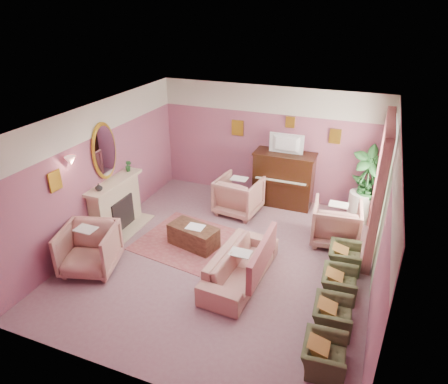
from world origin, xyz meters
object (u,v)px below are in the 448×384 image
(piano, at_px, (284,180))
(floral_armchair_front, at_px, (89,247))
(sofa, at_px, (240,261))
(olive_chair_d, at_px, (345,254))
(television, at_px, (286,143))
(olive_chair_a, at_px, (325,351))
(floral_armchair_right, at_px, (336,221))
(olive_chair_b, at_px, (333,312))
(coffee_table, at_px, (194,236))
(olive_chair_c, at_px, (339,280))
(side_table, at_px, (360,206))
(floral_armchair_left, at_px, (239,194))

(piano, height_order, floral_armchair_front, piano)
(sofa, distance_m, olive_chair_d, 2.01)
(television, relative_size, sofa, 0.40)
(piano, bearing_deg, television, -90.00)
(television, xyz_separation_m, olive_chair_a, (1.72, -4.53, -1.31))
(olive_chair_d, bearing_deg, floral_armchair_right, 108.85)
(piano, height_order, olive_chair_a, piano)
(television, relative_size, olive_chair_a, 1.19)
(floral_armchair_right, relative_size, olive_chair_b, 1.46)
(coffee_table, relative_size, floral_armchair_front, 1.02)
(olive_chair_a, relative_size, olive_chair_c, 1.00)
(olive_chair_b, xyz_separation_m, olive_chair_c, (0.00, 0.82, 0.00))
(sofa, distance_m, olive_chair_c, 1.73)
(television, height_order, floral_armchair_front, television)
(coffee_table, xyz_separation_m, side_table, (3.06, 2.33, 0.12))
(olive_chair_a, height_order, olive_chair_c, same)
(olive_chair_c, xyz_separation_m, olive_chair_d, (0.00, 0.82, 0.00))
(olive_chair_b, distance_m, olive_chair_d, 1.64)
(side_table, bearing_deg, piano, 174.79)
(piano, xyz_separation_m, olive_chair_a, (1.72, -4.58, -0.36))
(olive_chair_b, bearing_deg, olive_chair_d, 90.00)
(piano, distance_m, olive_chair_d, 2.75)
(olive_chair_c, bearing_deg, floral_armchair_right, 99.76)
(olive_chair_c, bearing_deg, olive_chair_b, -90.00)
(television, relative_size, olive_chair_d, 1.19)
(coffee_table, bearing_deg, television, 63.19)
(coffee_table, height_order, floral_armchair_right, floral_armchair_right)
(coffee_table, distance_m, floral_armchair_left, 1.75)
(olive_chair_c, relative_size, olive_chair_d, 1.00)
(piano, xyz_separation_m, floral_armchair_right, (1.43, -1.29, -0.16))
(piano, height_order, olive_chair_d, piano)
(piano, bearing_deg, coffee_table, -116.35)
(floral_armchair_right, relative_size, olive_chair_a, 1.46)
(olive_chair_d, bearing_deg, floral_armchair_left, 153.06)
(floral_armchair_right, distance_m, olive_chair_a, 3.31)
(sofa, xyz_separation_m, olive_chair_b, (1.71, -0.58, -0.11))
(floral_armchair_left, height_order, side_table, floral_armchair_left)
(floral_armchair_left, bearing_deg, coffee_table, -102.76)
(floral_armchair_front, distance_m, olive_chair_d, 4.75)
(floral_armchair_left, distance_m, floral_armchair_right, 2.34)
(olive_chair_d, xyz_separation_m, side_table, (0.10, 1.96, 0.06))
(sofa, bearing_deg, olive_chair_a, -39.40)
(floral_armchair_front, bearing_deg, floral_armchair_right, 32.58)
(floral_armchair_right, xyz_separation_m, olive_chair_d, (0.28, -0.83, -0.20))
(side_table, bearing_deg, floral_armchair_right, -109.06)
(floral_armchair_right, bearing_deg, olive_chair_c, -80.24)
(piano, bearing_deg, olive_chair_d, -51.03)
(television, xyz_separation_m, olive_chair_c, (1.72, -2.89, -1.31))
(coffee_table, distance_m, olive_chair_c, 2.99)
(coffee_table, relative_size, olive_chair_a, 1.48)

